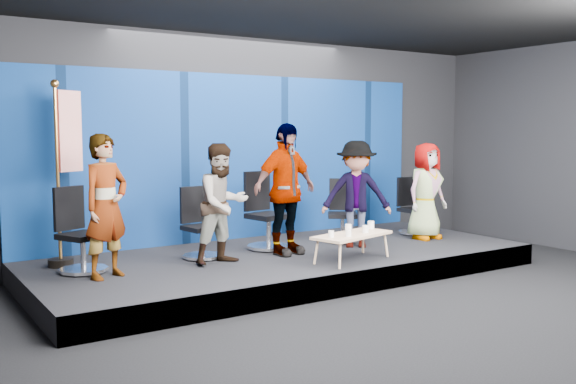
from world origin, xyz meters
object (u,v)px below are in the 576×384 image
at_px(panelist_b, 223,204).
at_px(mug_c, 348,228).
at_px(mug_a, 331,234).
at_px(panelist_d, 356,194).
at_px(mug_d, 366,229).
at_px(flag_stand, 65,168).
at_px(panelist_c, 285,189).
at_px(panelist_e, 426,191).
at_px(panelist_a, 106,206).
at_px(mug_b, 348,233).
at_px(chair_b, 200,235).
at_px(mug_e, 371,225).
at_px(chair_d, 342,221).
at_px(chair_c, 266,224).
at_px(chair_a, 80,244).
at_px(coffee_table, 352,236).
at_px(chair_e, 412,215).

xyz_separation_m(panelist_b, mug_c, (1.59, -0.61, -0.37)).
height_order(mug_a, mug_c, mug_c).
height_order(panelist_b, panelist_d, panelist_d).
xyz_separation_m(mug_d, flag_stand, (-3.44, 1.82, 0.84)).
distance_m(panelist_c, mug_a, 1.06).
distance_m(panelist_e, flag_stand, 5.43).
relative_size(panelist_a, mug_b, 18.17).
height_order(panelist_a, mug_c, panelist_a).
relative_size(panelist_a, panelist_b, 1.08).
height_order(chair_b, mug_e, chair_b).
distance_m(mug_a, mug_c, 0.52).
bearing_deg(mug_a, mug_c, 26.92).
relative_size(chair_d, mug_d, 9.65).
bearing_deg(chair_c, chair_a, 172.08).
bearing_deg(chair_c, chair_d, -14.95).
height_order(panelist_c, mug_d, panelist_c).
bearing_deg(panelist_b, coffee_table, -34.80).
bearing_deg(mug_c, chair_c, 116.06).
bearing_deg(chair_d, panelist_c, -127.67).
bearing_deg(mug_a, chair_e, 25.43).
bearing_deg(mug_b, flag_stand, 147.84).
xyz_separation_m(mug_b, mug_e, (0.67, 0.34, 0.01)).
xyz_separation_m(panelist_d, mug_d, (-0.48, -0.79, -0.38)).
bearing_deg(chair_e, chair_d, 174.85).
bearing_deg(chair_c, panelist_a, -177.31).
bearing_deg(chair_a, mug_a, -50.08).
height_order(panelist_b, panelist_c, panelist_c).
height_order(chair_a, panelist_a, panelist_a).
relative_size(chair_e, mug_d, 9.35).
bearing_deg(chair_a, coffee_table, -46.03).
bearing_deg(mug_a, mug_b, -15.77).
relative_size(panelist_b, panelist_c, 0.86).
distance_m(chair_a, mug_a, 3.12).
xyz_separation_m(panelist_c, panelist_e, (2.58, -0.14, -0.15)).
relative_size(panelist_e, mug_c, 14.73).
bearing_deg(mug_d, chair_b, 144.41).
relative_size(panelist_b, chair_d, 1.61).
bearing_deg(mug_c, chair_b, 146.69).
xyz_separation_m(panelist_a, mug_a, (2.63, -0.88, -0.44)).
distance_m(chair_d, mug_a, 1.78).
height_order(chair_b, mug_c, chair_b).
bearing_deg(panelist_a, panelist_c, -23.50).
height_order(chair_e, coffee_table, chair_e).
height_order(chair_d, mug_c, chair_d).
xyz_separation_m(mug_c, mug_e, (0.43, 0.04, 0.00)).
relative_size(panelist_a, chair_c, 1.50).
height_order(panelist_e, flag_stand, flag_stand).
height_order(panelist_b, flag_stand, flag_stand).
bearing_deg(chair_d, panelist_d, -67.76).
distance_m(panelist_c, mug_c, 1.03).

